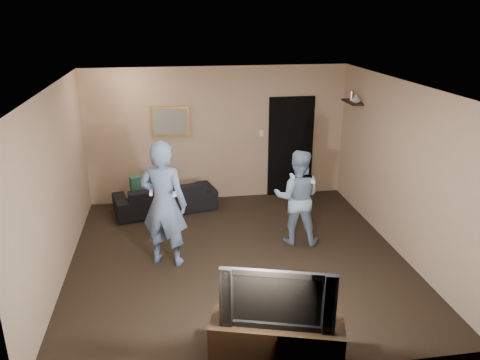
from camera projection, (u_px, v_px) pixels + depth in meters
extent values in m
plane|color=black|center=(238.00, 257.00, 7.15)|extent=(5.00, 5.00, 0.00)
cube|color=silver|center=(237.00, 86.00, 6.26)|extent=(5.00, 5.00, 0.04)
cube|color=tan|center=(218.00, 135.00, 9.03)|extent=(5.00, 0.04, 2.60)
cube|color=tan|center=(278.00, 266.00, 4.38)|extent=(5.00, 0.04, 2.60)
cube|color=tan|center=(55.00, 187.00, 6.33)|extent=(0.04, 5.00, 2.60)
cube|color=tan|center=(401.00, 169.00, 7.07)|extent=(0.04, 5.00, 2.60)
imported|color=black|center=(165.00, 197.00, 8.75)|extent=(1.98, 1.12, 0.54)
cube|color=#1A4E45|center=(144.00, 188.00, 8.62)|extent=(0.50, 0.31, 0.47)
cube|color=olive|center=(170.00, 121.00, 8.77)|extent=(0.72, 0.05, 0.57)
cube|color=slate|center=(170.00, 122.00, 8.74)|extent=(0.62, 0.01, 0.47)
cube|color=black|center=(291.00, 147.00, 9.31)|extent=(0.90, 0.06, 2.00)
cube|color=silver|center=(261.00, 133.00, 9.13)|extent=(0.08, 0.02, 0.12)
cube|color=black|center=(352.00, 102.00, 8.49)|extent=(0.20, 0.60, 0.03)
imported|color=#A7A7AB|center=(356.00, 99.00, 8.30)|extent=(0.16, 0.16, 0.16)
cylinder|color=#BCBBC0|center=(352.00, 96.00, 8.51)|extent=(0.06, 0.06, 0.18)
cube|color=black|center=(276.00, 341.00, 4.96)|extent=(1.47, 0.83, 0.50)
imported|color=black|center=(278.00, 294.00, 4.76)|extent=(1.16, 0.48, 0.67)
imported|color=#657EAF|center=(164.00, 204.00, 6.70)|extent=(0.80, 0.67, 1.88)
cube|color=white|center=(151.00, 193.00, 6.38)|extent=(0.04, 0.14, 0.04)
cube|color=white|center=(175.00, 194.00, 6.44)|extent=(0.05, 0.09, 0.05)
imported|color=#839FBF|center=(297.00, 197.00, 7.39)|extent=(0.89, 0.78, 1.55)
cube|color=white|center=(292.00, 176.00, 7.01)|extent=(0.04, 0.14, 0.04)
cube|color=white|center=(312.00, 181.00, 7.09)|extent=(0.05, 0.09, 0.05)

